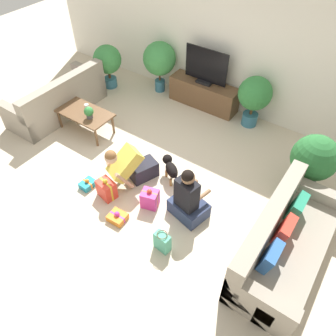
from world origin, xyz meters
The scene contains 21 objects.
ground_plane centered at (0.00, 0.00, 0.00)m, with size 16.00×16.00×0.00m, color beige.
wall_back centered at (0.00, 2.63, 1.30)m, with size 8.40×0.06×2.60m.
sofa_left centered at (-2.43, 0.48, 0.29)m, with size 0.83×1.97×0.82m.
sofa_right centered at (2.43, -0.11, 0.30)m, with size 0.83×1.97×0.82m.
coffee_table centered at (-1.58, 0.37, 0.37)m, with size 1.07×0.57×0.42m.
tv_console centered at (-0.20, 2.36, 0.26)m, with size 1.44×0.40×0.52m.
tv centered at (-0.20, 2.36, 0.84)m, with size 0.90×0.20×0.70m.
potted_plant_corner_left centered at (-2.29, 1.81, 0.60)m, with size 0.60×0.60×0.94m.
potted_plant_back_right centered at (0.87, 2.31, 0.64)m, with size 0.62×0.62×1.00m.
potted_plant_back_left centered at (-1.27, 2.31, 0.72)m, with size 0.68×0.68×1.09m.
potted_plant_corner_right centered at (2.29, 1.22, 0.65)m, with size 0.68×0.68×1.04m.
person_kneeling centered at (-0.03, -0.17, 0.35)m, with size 0.58×0.85×0.80m.
person_sitting centered at (1.06, -0.22, 0.33)m, with size 0.60×0.56×0.93m.
dog centered at (0.44, 0.24, 0.24)m, with size 0.47×0.37×0.36m.
gift_box_a centered at (0.28, -0.89, 0.05)m, with size 0.26×0.24×0.16m.
gift_box_b centered at (-0.53, -0.67, 0.05)m, with size 0.19×0.25×0.16m.
gift_box_c centered at (-0.14, -0.63, 0.16)m, with size 0.32×0.26×0.37m.
gift_box_d centered at (0.51, -0.40, 0.15)m, with size 0.29×0.27×0.35m.
gift_bag_a centered at (1.10, -0.90, 0.16)m, with size 0.23×0.16×0.33m.
mug centered at (-1.60, 0.48, 0.46)m, with size 0.12×0.08×0.09m.
tabletop_plant centered at (-1.36, 0.30, 0.54)m, with size 0.17×0.17×0.22m.
Camera 1 is at (2.52, -2.81, 3.92)m, focal length 35.00 mm.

